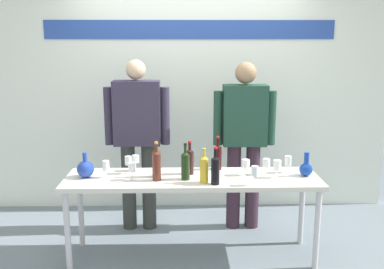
{
  "coord_description": "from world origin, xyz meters",
  "views": [
    {
      "loc": [
        -0.08,
        -3.57,
        1.9
      ],
      "look_at": [
        0.0,
        0.15,
        1.09
      ],
      "focal_mm": 40.43,
      "sensor_mm": 36.0,
      "label": 1
    }
  ],
  "objects_px": {
    "display_table": "(192,184)",
    "wine_bottle_2": "(156,162)",
    "wine_bottle_5": "(218,156)",
    "wine_glass_left_0": "(106,166)",
    "decanter_blue_left": "(85,169)",
    "wine_glass_left_1": "(132,168)",
    "wine_bottle_0": "(185,165)",
    "wine_glass_right_2": "(255,171)",
    "wine_glass_left_2": "(128,161)",
    "wine_bottle_3": "(157,164)",
    "wine_bottle_6": "(215,169)",
    "wine_glass_right_3": "(277,165)",
    "wine_glass_right_4": "(288,161)",
    "wine_glass_left_3": "(136,159)",
    "wine_glass_right_0": "(246,164)",
    "presenter_right": "(244,135)",
    "presenter_left": "(137,134)",
    "decanter_blue_right": "(306,168)",
    "wine_bottle_4": "(190,160)",
    "wine_bottle_1": "(204,168)",
    "wine_glass_right_1": "(266,163)"
  },
  "relations": [
    {
      "from": "presenter_right",
      "to": "wine_bottle_4",
      "type": "height_order",
      "value": "presenter_right"
    },
    {
      "from": "decanter_blue_left",
      "to": "wine_glass_left_1",
      "type": "xyz_separation_m",
      "value": [
        0.41,
        -0.08,
        0.03
      ]
    },
    {
      "from": "wine_bottle_0",
      "to": "wine_bottle_5",
      "type": "bearing_deg",
      "value": 44.68
    },
    {
      "from": "wine_glass_left_1",
      "to": "wine_glass_right_1",
      "type": "distance_m",
      "value": 1.17
    },
    {
      "from": "wine_bottle_3",
      "to": "wine_glass_left_3",
      "type": "bearing_deg",
      "value": 126.88
    },
    {
      "from": "wine_bottle_1",
      "to": "decanter_blue_right",
      "type": "bearing_deg",
      "value": 10.45
    },
    {
      "from": "wine_glass_left_3",
      "to": "decanter_blue_right",
      "type": "bearing_deg",
      "value": -6.84
    },
    {
      "from": "wine_glass_right_2",
      "to": "wine_glass_right_4",
      "type": "relative_size",
      "value": 1.07
    },
    {
      "from": "wine_glass_left_2",
      "to": "wine_bottle_0",
      "type": "bearing_deg",
      "value": -19.0
    },
    {
      "from": "decanter_blue_left",
      "to": "wine_bottle_1",
      "type": "height_order",
      "value": "wine_bottle_1"
    },
    {
      "from": "presenter_right",
      "to": "wine_bottle_3",
      "type": "height_order",
      "value": "presenter_right"
    },
    {
      "from": "wine_glass_left_1",
      "to": "wine_glass_right_4",
      "type": "relative_size",
      "value": 0.97
    },
    {
      "from": "wine_bottle_6",
      "to": "wine_glass_right_4",
      "type": "xyz_separation_m",
      "value": [
        0.67,
        0.3,
        -0.02
      ]
    },
    {
      "from": "wine_glass_left_0",
      "to": "wine_bottle_6",
      "type": "bearing_deg",
      "value": -11.67
    },
    {
      "from": "wine_glass_right_3",
      "to": "wine_glass_right_1",
      "type": "bearing_deg",
      "value": 132.95
    },
    {
      "from": "wine_bottle_2",
      "to": "wine_bottle_4",
      "type": "distance_m",
      "value": 0.3
    },
    {
      "from": "wine_bottle_4",
      "to": "wine_glass_left_0",
      "type": "height_order",
      "value": "wine_bottle_4"
    },
    {
      "from": "decanter_blue_right",
      "to": "presenter_right",
      "type": "bearing_deg",
      "value": 126.17
    },
    {
      "from": "wine_bottle_6",
      "to": "wine_glass_left_1",
      "type": "xyz_separation_m",
      "value": [
        -0.69,
        0.12,
        -0.02
      ]
    },
    {
      "from": "wine_bottle_2",
      "to": "wine_glass_right_0",
      "type": "height_order",
      "value": "wine_bottle_2"
    },
    {
      "from": "decanter_blue_left",
      "to": "presenter_right",
      "type": "relative_size",
      "value": 0.13
    },
    {
      "from": "wine_bottle_4",
      "to": "presenter_left",
      "type": "bearing_deg",
      "value": 133.19
    },
    {
      "from": "wine_bottle_5",
      "to": "wine_glass_right_1",
      "type": "distance_m",
      "value": 0.45
    },
    {
      "from": "wine_glass_left_1",
      "to": "wine_glass_left_2",
      "type": "height_order",
      "value": "wine_glass_left_2"
    },
    {
      "from": "presenter_left",
      "to": "wine_bottle_2",
      "type": "distance_m",
      "value": 0.67
    },
    {
      "from": "wine_glass_left_3",
      "to": "wine_glass_right_0",
      "type": "height_order",
      "value": "wine_glass_left_3"
    },
    {
      "from": "decanter_blue_left",
      "to": "wine_glass_right_3",
      "type": "xyz_separation_m",
      "value": [
        1.65,
        -0.04,
        0.03
      ]
    },
    {
      "from": "wine_bottle_2",
      "to": "wine_glass_right_3",
      "type": "bearing_deg",
      "value": -2.36
    },
    {
      "from": "presenter_left",
      "to": "wine_bottle_4",
      "type": "relative_size",
      "value": 5.8
    },
    {
      "from": "wine_bottle_0",
      "to": "wine_glass_right_2",
      "type": "height_order",
      "value": "wine_bottle_0"
    },
    {
      "from": "wine_bottle_0",
      "to": "wine_glass_left_3",
      "type": "relative_size",
      "value": 2.15
    },
    {
      "from": "wine_bottle_0",
      "to": "wine_bottle_2",
      "type": "bearing_deg",
      "value": 162.88
    },
    {
      "from": "display_table",
      "to": "wine_bottle_5",
      "type": "bearing_deg",
      "value": 44.0
    },
    {
      "from": "wine_bottle_3",
      "to": "wine_bottle_6",
      "type": "distance_m",
      "value": 0.5
    },
    {
      "from": "wine_bottle_3",
      "to": "display_table",
      "type": "bearing_deg",
      "value": 15.62
    },
    {
      "from": "wine_glass_left_1",
      "to": "wine_glass_left_2",
      "type": "distance_m",
      "value": 0.19
    },
    {
      "from": "decanter_blue_right",
      "to": "wine_glass_right_0",
      "type": "height_order",
      "value": "decanter_blue_right"
    },
    {
      "from": "display_table",
      "to": "wine_bottle_2",
      "type": "xyz_separation_m",
      "value": [
        -0.31,
        0.01,
        0.2
      ]
    },
    {
      "from": "display_table",
      "to": "wine_bottle_0",
      "type": "relative_size",
      "value": 6.96
    },
    {
      "from": "wine_glass_right_1",
      "to": "wine_bottle_1",
      "type": "bearing_deg",
      "value": -159.62
    },
    {
      "from": "wine_bottle_5",
      "to": "wine_glass_left_0",
      "type": "height_order",
      "value": "wine_bottle_5"
    },
    {
      "from": "wine_glass_right_3",
      "to": "wine_glass_left_0",
      "type": "bearing_deg",
      "value": 178.93
    },
    {
      "from": "wine_bottle_6",
      "to": "wine_glass_right_4",
      "type": "distance_m",
      "value": 0.73
    },
    {
      "from": "wine_bottle_5",
      "to": "display_table",
      "type": "bearing_deg",
      "value": -136.0
    },
    {
      "from": "decanter_blue_right",
      "to": "wine_bottle_3",
      "type": "distance_m",
      "value": 1.29
    },
    {
      "from": "display_table",
      "to": "presenter_right",
      "type": "distance_m",
      "value": 0.88
    },
    {
      "from": "wine_bottle_0",
      "to": "wine_bottle_2",
      "type": "xyz_separation_m",
      "value": [
        -0.25,
        0.08,
        0.0
      ]
    },
    {
      "from": "presenter_right",
      "to": "wine_bottle_6",
      "type": "xyz_separation_m",
      "value": [
        -0.35,
        -0.83,
        -0.1
      ]
    },
    {
      "from": "decanter_blue_right",
      "to": "wine_glass_left_3",
      "type": "distance_m",
      "value": 1.51
    },
    {
      "from": "wine_bottle_0",
      "to": "wine_glass_left_1",
      "type": "relative_size",
      "value": 2.11
    }
  ]
}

